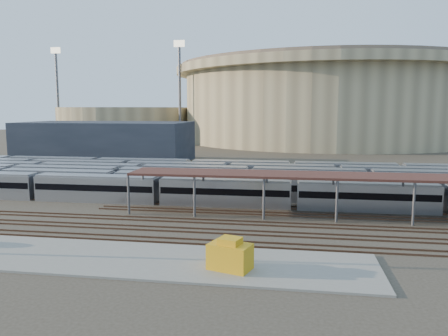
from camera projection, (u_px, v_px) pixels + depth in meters
ground at (188, 219)px, 53.08m from camera, size 420.00×420.00×0.00m
apron at (93, 257)px, 39.18m from camera, size 50.00×9.00×0.20m
subway_trains at (217, 180)px, 70.89m from camera, size 124.09×23.90×3.60m
inspection_shed at (372, 178)px, 52.85m from camera, size 60.30×6.00×5.30m
empty_tracks at (177, 229)px, 48.18m from camera, size 170.00×9.62×0.18m
stadium at (325, 101)px, 183.89m from camera, size 124.00×124.00×32.50m
secondary_arena at (125, 124)px, 188.80m from camera, size 56.00×56.00×14.00m
service_building at (106, 142)px, 111.74m from camera, size 42.00×20.00×10.00m
floodlight_0 at (180, 89)px, 162.66m from camera, size 4.00×1.00×38.40m
floodlight_1 at (58, 91)px, 181.13m from camera, size 4.00×1.00×38.40m
floodlight_3 at (247, 94)px, 208.42m from camera, size 4.00×1.00×38.40m
yellow_equipment at (230, 256)px, 35.84m from camera, size 3.89×3.06×2.12m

